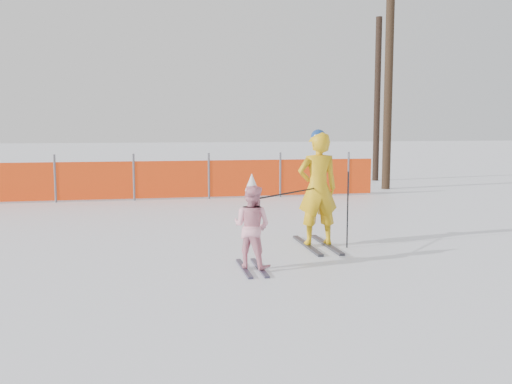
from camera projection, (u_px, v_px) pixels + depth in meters
ground at (263, 265)px, 8.18m from camera, size 120.00×120.00×0.00m
adult at (318, 188)px, 9.35m from camera, size 0.68×1.53×1.93m
child at (252, 226)px, 7.88m from camera, size 0.71×1.05×1.34m
ski_poles at (315, 201)px, 8.89m from camera, size 1.72×1.13×1.25m
safety_fence at (68, 181)px, 14.83m from camera, size 16.71×0.06×1.25m
tree_trunks at (383, 94)px, 18.79m from camera, size 1.00×2.89×6.17m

